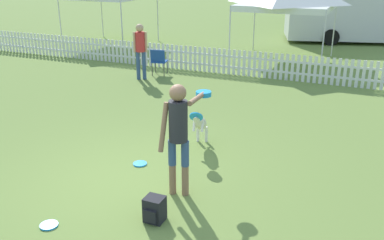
{
  "coord_description": "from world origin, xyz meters",
  "views": [
    {
      "loc": [
        3.38,
        -5.32,
        3.41
      ],
      "look_at": [
        0.65,
        0.98,
        0.84
      ],
      "focal_mm": 40.0,
      "sensor_mm": 36.0,
      "label": 1
    }
  ],
  "objects_px": {
    "equipment_trailer": "(343,10)",
    "handler_person": "(180,126)",
    "backpack_on_grass": "(154,209)",
    "spectator_standing": "(140,46)",
    "leaping_dog": "(200,123)",
    "frisbee_near_handler": "(140,164)",
    "folding_chair_blue_left": "(159,60)",
    "frisbee_near_dog": "(49,225)"
  },
  "relations": [
    {
      "from": "spectator_standing",
      "to": "leaping_dog",
      "type": "bearing_deg",
      "value": 103.17
    },
    {
      "from": "spectator_standing",
      "to": "equipment_trailer",
      "type": "height_order",
      "value": "equipment_trailer"
    },
    {
      "from": "frisbee_near_handler",
      "to": "backpack_on_grass",
      "type": "height_order",
      "value": "backpack_on_grass"
    },
    {
      "from": "frisbee_near_handler",
      "to": "folding_chair_blue_left",
      "type": "xyz_separation_m",
      "value": [
        -2.61,
        5.75,
        0.49
      ]
    },
    {
      "from": "leaping_dog",
      "to": "frisbee_near_handler",
      "type": "relative_size",
      "value": 4.09
    },
    {
      "from": "frisbee_near_dog",
      "to": "handler_person",
      "type": "bearing_deg",
      "value": 50.44
    },
    {
      "from": "backpack_on_grass",
      "to": "handler_person",
      "type": "bearing_deg",
      "value": 89.84
    },
    {
      "from": "spectator_standing",
      "to": "backpack_on_grass",
      "type": "bearing_deg",
      "value": 92.52
    },
    {
      "from": "handler_person",
      "to": "backpack_on_grass",
      "type": "xyz_separation_m",
      "value": [
        -0.0,
        -0.85,
        -0.94
      ]
    },
    {
      "from": "frisbee_near_handler",
      "to": "folding_chair_blue_left",
      "type": "relative_size",
      "value": 0.3
    },
    {
      "from": "frisbee_near_dog",
      "to": "equipment_trailer",
      "type": "relative_size",
      "value": 0.04
    },
    {
      "from": "equipment_trailer",
      "to": "leaping_dog",
      "type": "bearing_deg",
      "value": -111.54
    },
    {
      "from": "handler_person",
      "to": "frisbee_near_dog",
      "type": "relative_size",
      "value": 7.13
    },
    {
      "from": "handler_person",
      "to": "backpack_on_grass",
      "type": "bearing_deg",
      "value": -102.45
    },
    {
      "from": "leaping_dog",
      "to": "backpack_on_grass",
      "type": "distance_m",
      "value": 2.61
    },
    {
      "from": "frisbee_near_dog",
      "to": "backpack_on_grass",
      "type": "bearing_deg",
      "value": 28.63
    },
    {
      "from": "frisbee_near_handler",
      "to": "backpack_on_grass",
      "type": "relative_size",
      "value": 0.69
    },
    {
      "from": "frisbee_near_handler",
      "to": "equipment_trailer",
      "type": "distance_m",
      "value": 14.72
    },
    {
      "from": "folding_chair_blue_left",
      "to": "equipment_trailer",
      "type": "distance_m",
      "value": 9.94
    },
    {
      "from": "backpack_on_grass",
      "to": "spectator_standing",
      "type": "bearing_deg",
      "value": 121.07
    },
    {
      "from": "leaping_dog",
      "to": "folding_chair_blue_left",
      "type": "height_order",
      "value": "leaping_dog"
    },
    {
      "from": "frisbee_near_handler",
      "to": "folding_chair_blue_left",
      "type": "bearing_deg",
      "value": 114.44
    },
    {
      "from": "leaping_dog",
      "to": "frisbee_near_dog",
      "type": "distance_m",
      "value": 3.4
    },
    {
      "from": "leaping_dog",
      "to": "equipment_trailer",
      "type": "height_order",
      "value": "equipment_trailer"
    },
    {
      "from": "backpack_on_grass",
      "to": "spectator_standing",
      "type": "distance_m",
      "value": 7.7
    },
    {
      "from": "backpack_on_grass",
      "to": "equipment_trailer",
      "type": "height_order",
      "value": "equipment_trailer"
    },
    {
      "from": "frisbee_near_dog",
      "to": "spectator_standing",
      "type": "bearing_deg",
      "value": 110.31
    },
    {
      "from": "leaping_dog",
      "to": "spectator_standing",
      "type": "height_order",
      "value": "spectator_standing"
    },
    {
      "from": "handler_person",
      "to": "spectator_standing",
      "type": "height_order",
      "value": "handler_person"
    },
    {
      "from": "leaping_dog",
      "to": "frisbee_near_handler",
      "type": "xyz_separation_m",
      "value": [
        -0.69,
        -1.11,
        -0.5
      ]
    },
    {
      "from": "frisbee_near_handler",
      "to": "folding_chair_blue_left",
      "type": "height_order",
      "value": "folding_chair_blue_left"
    },
    {
      "from": "frisbee_near_dog",
      "to": "folding_chair_blue_left",
      "type": "height_order",
      "value": "folding_chair_blue_left"
    },
    {
      "from": "handler_person",
      "to": "leaping_dog",
      "type": "height_order",
      "value": "handler_person"
    },
    {
      "from": "handler_person",
      "to": "leaping_dog",
      "type": "relative_size",
      "value": 1.74
    },
    {
      "from": "handler_person",
      "to": "frisbee_near_dog",
      "type": "xyz_separation_m",
      "value": [
        -1.27,
        -1.54,
        -1.11
      ]
    },
    {
      "from": "leaping_dog",
      "to": "frisbee_near_handler",
      "type": "distance_m",
      "value": 1.4
    },
    {
      "from": "equipment_trailer",
      "to": "handler_person",
      "type": "bearing_deg",
      "value": -109.46
    },
    {
      "from": "handler_person",
      "to": "equipment_trailer",
      "type": "height_order",
      "value": "equipment_trailer"
    },
    {
      "from": "frisbee_near_handler",
      "to": "spectator_standing",
      "type": "distance_m",
      "value": 5.95
    },
    {
      "from": "leaping_dog",
      "to": "frisbee_near_dog",
      "type": "height_order",
      "value": "leaping_dog"
    },
    {
      "from": "folding_chair_blue_left",
      "to": "frisbee_near_handler",
      "type": "bearing_deg",
      "value": 102.69
    },
    {
      "from": "backpack_on_grass",
      "to": "equipment_trailer",
      "type": "bearing_deg",
      "value": 86.67
    }
  ]
}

